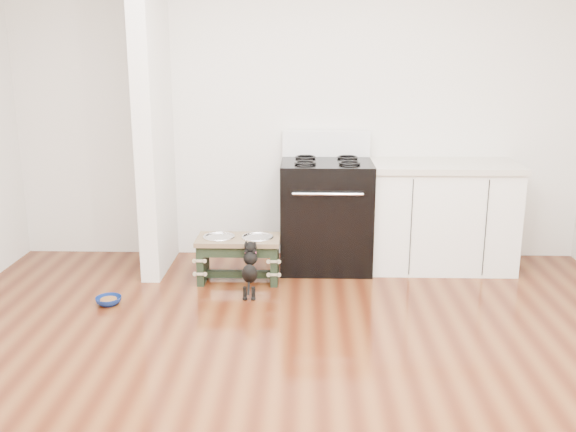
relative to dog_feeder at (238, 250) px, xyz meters
The scene contains 8 objects.
ground 1.85m from the dog_feeder, 75.32° to the right, with size 5.00×5.00×0.00m, color #42190B.
room_shell 2.28m from the dog_feeder, 75.32° to the right, with size 5.00×5.00×5.00m.
partition_wall 1.34m from the dog_feeder, 154.98° to the left, with size 0.15×0.80×2.70m, color silver.
oven_range 0.84m from the dog_feeder, 28.72° to the left, with size 0.76×0.69×1.14m.
cabinet_run 1.75m from the dog_feeder, 13.59° to the left, with size 1.24×0.64×0.91m.
dog_feeder is the anchor object (origin of this frame).
puppy 0.33m from the dog_feeder, 68.85° to the right, with size 0.12×0.34×0.41m.
floor_bowl 1.08m from the dog_feeder, 149.61° to the right, with size 0.20×0.20×0.06m.
Camera 1 is at (0.08, -3.14, 1.83)m, focal length 40.00 mm.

